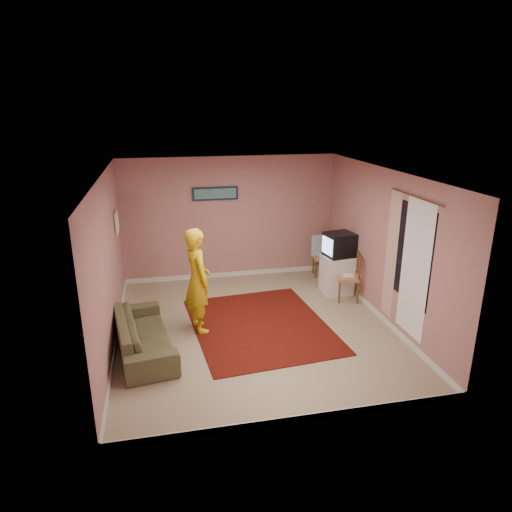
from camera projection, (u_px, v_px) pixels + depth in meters
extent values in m
plane|color=tan|center=(254.00, 327.00, 7.72)|extent=(5.00, 5.00, 0.00)
cube|color=#AB7073|center=(230.00, 218.00, 9.63)|extent=(4.50, 0.02, 2.60)
cube|color=#AB7073|center=(301.00, 324.00, 4.99)|extent=(4.50, 0.02, 2.60)
cube|color=#AB7073|center=(108.00, 264.00, 6.87)|extent=(0.02, 5.00, 2.60)
cube|color=#AB7073|center=(383.00, 246.00, 7.76)|extent=(0.02, 5.00, 2.60)
cube|color=silver|center=(254.00, 173.00, 6.90)|extent=(4.50, 5.00, 0.02)
cube|color=silver|center=(231.00, 274.00, 10.02)|extent=(4.50, 0.02, 0.10)
cube|color=silver|center=(297.00, 419.00, 5.40)|extent=(4.50, 0.02, 0.10)
cube|color=silver|center=(117.00, 338.00, 7.26)|extent=(0.02, 5.00, 0.10)
cube|color=silver|center=(377.00, 313.00, 8.15)|extent=(0.02, 5.00, 0.10)
cube|color=black|center=(412.00, 254.00, 6.87)|extent=(0.01, 1.10, 1.50)
cube|color=white|center=(415.00, 269.00, 6.80)|extent=(0.01, 0.75, 2.10)
cube|color=beige|center=(391.00, 255.00, 7.44)|extent=(0.01, 0.35, 2.10)
cylinder|color=brown|center=(415.00, 197.00, 6.59)|extent=(0.02, 1.40, 0.02)
cube|color=#121933|center=(215.00, 194.00, 9.37)|extent=(0.95, 0.03, 0.28)
cube|color=#2A5075|center=(215.00, 194.00, 9.35)|extent=(0.86, 0.01, 0.20)
cube|color=#CABD8A|center=(117.00, 223.00, 8.28)|extent=(0.03, 0.38, 0.42)
cube|color=silver|center=(118.00, 223.00, 8.28)|extent=(0.01, 0.30, 0.34)
cube|color=#330505|center=(260.00, 325.00, 7.79)|extent=(2.43, 2.93, 0.01)
cube|color=silver|center=(338.00, 274.00, 9.08)|extent=(0.60, 0.54, 0.76)
cube|color=black|center=(339.00, 245.00, 8.89)|extent=(0.60, 0.56, 0.46)
cube|color=#8CB2F2|center=(327.00, 246.00, 8.80)|extent=(0.08, 0.38, 0.33)
cube|color=tan|center=(322.00, 258.00, 9.95)|extent=(0.44, 0.42, 0.05)
cube|color=brown|center=(322.00, 248.00, 9.88)|extent=(0.38, 0.10, 0.44)
cube|color=silver|center=(322.00, 256.00, 9.94)|extent=(0.36, 0.30, 0.05)
cube|color=#85B4D9|center=(321.00, 245.00, 9.94)|extent=(0.44, 0.06, 0.46)
cube|color=tan|center=(348.00, 278.00, 8.69)|extent=(0.51, 0.52, 0.05)
cube|color=brown|center=(349.00, 266.00, 8.62)|extent=(0.16, 0.41, 0.48)
cube|color=white|center=(349.00, 275.00, 8.68)|extent=(0.21, 0.17, 0.04)
imported|color=brown|center=(144.00, 334.00, 6.91)|extent=(1.03, 2.00, 0.56)
imported|color=gold|center=(198.00, 280.00, 7.39)|extent=(0.57, 0.73, 1.75)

